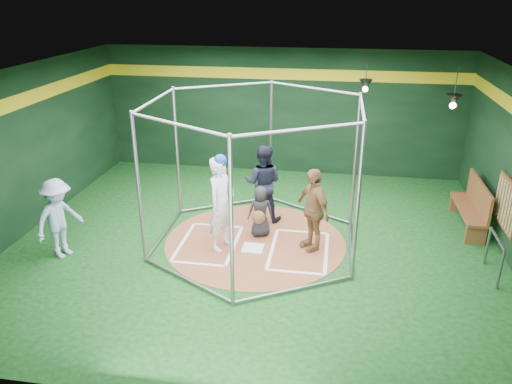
% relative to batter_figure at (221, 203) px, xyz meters
% --- Properties ---
extents(room_shell, '(10.10, 9.10, 3.53)m').
position_rel_batter_figure_xyz_m(room_shell, '(0.62, 0.36, 0.75)').
color(room_shell, '#0C3710').
rests_on(room_shell, ground).
extents(clay_disc, '(3.80, 3.80, 0.01)m').
position_rel_batter_figure_xyz_m(clay_disc, '(0.62, 0.36, -1.00)').
color(clay_disc, brown).
rests_on(clay_disc, ground).
extents(home_plate, '(0.43, 0.43, 0.01)m').
position_rel_batter_figure_xyz_m(home_plate, '(0.62, 0.06, -0.99)').
color(home_plate, white).
rests_on(home_plate, clay_disc).
extents(batter_box_left, '(1.17, 1.77, 0.01)m').
position_rel_batter_figure_xyz_m(batter_box_left, '(-0.33, 0.11, -0.99)').
color(batter_box_left, white).
rests_on(batter_box_left, clay_disc).
extents(batter_box_right, '(1.17, 1.77, 0.01)m').
position_rel_batter_figure_xyz_m(batter_box_right, '(1.57, 0.11, -0.99)').
color(batter_box_right, white).
rests_on(batter_box_right, clay_disc).
extents(batting_cage, '(4.05, 4.67, 3.00)m').
position_rel_batter_figure_xyz_m(batting_cage, '(0.62, 0.36, 0.49)').
color(batting_cage, gray).
rests_on(batting_cage, ground).
extents(bat_rack, '(0.07, 1.25, 0.98)m').
position_rel_batter_figure_xyz_m(bat_rack, '(5.55, 0.76, 0.04)').
color(bat_rack, brown).
rests_on(bat_rack, room_shell).
extents(pendant_lamp_near, '(0.34, 0.34, 0.90)m').
position_rel_batter_figure_xyz_m(pendant_lamp_near, '(2.82, 3.96, 1.73)').
color(pendant_lamp_near, black).
rests_on(pendant_lamp_near, room_shell).
extents(pendant_lamp_far, '(0.34, 0.34, 0.90)m').
position_rel_batter_figure_xyz_m(pendant_lamp_far, '(4.62, 2.36, 1.73)').
color(pendant_lamp_far, black).
rests_on(pendant_lamp_far, room_shell).
extents(batter_figure, '(0.70, 0.83, 2.01)m').
position_rel_batter_figure_xyz_m(batter_figure, '(0.00, 0.00, 0.00)').
color(batter_figure, silver).
rests_on(batter_figure, clay_disc).
extents(visitor_leopard, '(0.94, 1.06, 1.72)m').
position_rel_batter_figure_xyz_m(visitor_leopard, '(1.80, 0.29, -0.13)').
color(visitor_leopard, '#B6834E').
rests_on(visitor_leopard, clay_disc).
extents(catcher_figure, '(0.64, 0.65, 1.12)m').
position_rel_batter_figure_xyz_m(catcher_figure, '(0.68, 0.65, -0.44)').
color(catcher_figure, black).
rests_on(catcher_figure, clay_disc).
extents(umpire, '(0.90, 0.72, 1.78)m').
position_rel_batter_figure_xyz_m(umpire, '(0.61, 1.48, -0.11)').
color(umpire, black).
rests_on(umpire, clay_disc).
extents(bystander_blue, '(0.94, 1.20, 1.63)m').
position_rel_batter_figure_xyz_m(bystander_blue, '(-3.07, -0.82, -0.19)').
color(bystander_blue, '#9AAFCC').
rests_on(bystander_blue, ground).
extents(dugout_bench, '(0.43, 1.85, 1.08)m').
position_rel_batter_figure_xyz_m(dugout_bench, '(5.26, 1.84, -0.46)').
color(dugout_bench, brown).
rests_on(dugout_bench, ground).
extents(steel_railing, '(0.05, 0.93, 0.80)m').
position_rel_batter_figure_xyz_m(steel_railing, '(5.17, -0.25, -0.48)').
color(steel_railing, slate).
rests_on(steel_railing, ground).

